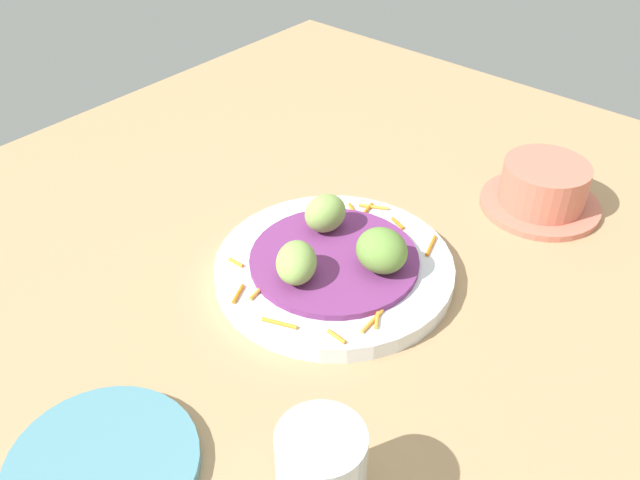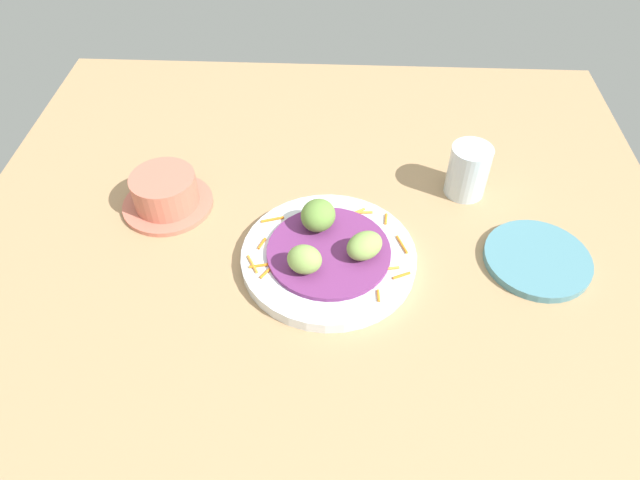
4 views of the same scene
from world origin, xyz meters
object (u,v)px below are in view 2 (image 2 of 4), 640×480
guac_scoop_right (294,228)px  water_glass (23,218)px  main_plate (329,275)px  side_plate_small (315,140)px  guac_scoop_back (301,257)px  guac_scoop_center (355,224)px  guac_scoop_left (367,256)px

guac_scoop_right → water_glass: water_glass is taller
main_plate → side_plate_small: size_ratio=1.57×
guac_scoop_right → guac_scoop_back: 5.61cm
guac_scoop_center → main_plate: bearing=-143.5°
guac_scoop_right → side_plate_small: (10.55, 29.16, -3.70)cm
guac_scoop_left → guac_scoop_back: (-5.54, 0.83, 0.36)cm
guac_scoop_left → side_plate_small: guac_scoop_left is taller
main_plate → guac_scoop_back: guac_scoop_back is taller
guac_scoop_back → guac_scoop_right: bearing=81.5°
guac_scoop_center → side_plate_small: size_ratio=0.35×
main_plate → side_plate_small: (8.20, 32.34, -0.22)cm
main_plate → guac_scoop_right: 5.27cm
guac_scoop_left → guac_scoop_right: guac_scoop_right is taller
side_plate_small → main_plate: bearing=-104.2°
guac_scoop_center → side_plate_small: (5.01, 29.99, -3.63)cm
water_glass → guac_scoop_center: bearing=-16.4°
guac_scoop_back → main_plate: bearing=36.5°
side_plate_small → water_glass: bearing=-147.5°
main_plate → guac_scoop_right: bearing=126.5°
guac_scoop_center → water_glass: (-28.76, 8.45, 0.73)cm
main_plate → guac_scoop_right: size_ratio=5.26×
water_glass → side_plate_small: bearing=32.5°
main_plate → guac_scoop_back: 5.48cm
side_plate_small → water_glass: water_glass is taller
main_plate → guac_scoop_left: guac_scoop_left is taller
guac_scoop_left → guac_scoop_center: bearing=81.5°
guac_scoop_back → side_plate_small: 36.73cm
guac_scoop_left → side_plate_small: size_ratio=0.37×
main_plate → guac_scoop_back: bearing=-143.5°
main_plate → guac_scoop_center: 5.23cm
guac_scoop_back → water_glass: bearing=149.6°
guac_scoop_left → water_glass: bearing=153.4°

